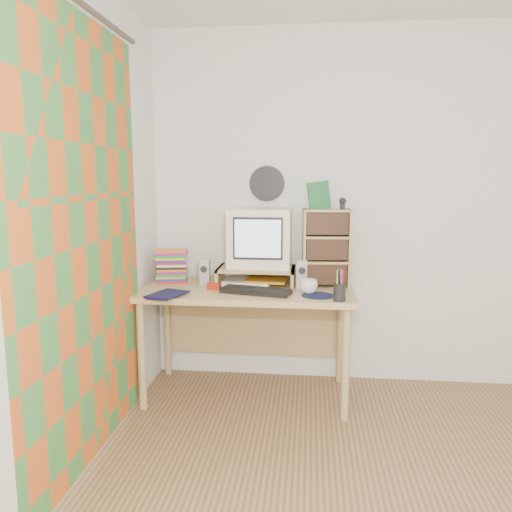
% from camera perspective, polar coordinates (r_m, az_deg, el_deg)
% --- Properties ---
extents(back_wall, '(3.50, 0.00, 3.50)m').
position_cam_1_polar(back_wall, '(3.65, 16.07, 5.10)').
color(back_wall, silver).
rests_on(back_wall, floor).
extents(left_wall, '(0.00, 3.50, 3.50)m').
position_cam_1_polar(left_wall, '(2.17, -25.26, 2.07)').
color(left_wall, silver).
rests_on(left_wall, floor).
extents(curtain, '(0.00, 2.20, 2.20)m').
position_cam_1_polar(curtain, '(2.58, -18.83, 1.21)').
color(curtain, '#CF5A1D').
rests_on(curtain, left_wall).
extents(wall_disc, '(0.25, 0.02, 0.25)m').
position_cam_1_polar(wall_disc, '(3.58, 1.26, 8.27)').
color(wall_disc, black).
rests_on(wall_disc, back_wall).
extents(desk, '(1.40, 0.70, 0.75)m').
position_cam_1_polar(desk, '(3.42, -0.88, -5.60)').
color(desk, tan).
rests_on(desk, floor).
extents(monitor_riser, '(0.52, 0.30, 0.12)m').
position_cam_1_polar(monitor_riser, '(3.39, 0.02, -1.73)').
color(monitor_riser, tan).
rests_on(monitor_riser, desk).
extents(crt_monitor, '(0.42, 0.42, 0.40)m').
position_cam_1_polar(crt_monitor, '(3.41, 0.49, 2.14)').
color(crt_monitor, white).
rests_on(crt_monitor, monitor_riser).
extents(speaker_left, '(0.07, 0.07, 0.18)m').
position_cam_1_polar(speaker_left, '(3.40, -5.86, -1.85)').
color(speaker_left, '#A4A4A9').
rests_on(speaker_left, desk).
extents(speaker_right, '(0.07, 0.07, 0.19)m').
position_cam_1_polar(speaker_right, '(3.32, 5.28, -2.04)').
color(speaker_right, '#A4A4A9').
rests_on(speaker_right, desk).
extents(keyboard, '(0.46, 0.25, 0.03)m').
position_cam_1_polar(keyboard, '(3.16, -0.02, -4.02)').
color(keyboard, black).
rests_on(keyboard, desk).
extents(dvd_stack, '(0.23, 0.18, 0.29)m').
position_cam_1_polar(dvd_stack, '(3.53, -9.56, -0.58)').
color(dvd_stack, brown).
rests_on(dvd_stack, desk).
extents(cd_rack, '(0.32, 0.19, 0.52)m').
position_cam_1_polar(cd_rack, '(3.37, 8.01, 0.93)').
color(cd_rack, tan).
rests_on(cd_rack, desk).
extents(mug, '(0.14, 0.14, 0.09)m').
position_cam_1_polar(mug, '(3.17, 6.03, -3.48)').
color(mug, white).
rests_on(mug, desk).
extents(diary, '(0.26, 0.22, 0.04)m').
position_cam_1_polar(diary, '(3.18, -11.43, -3.99)').
color(diary, '#0F103A').
rests_on(diary, desk).
extents(mousepad, '(0.25, 0.25, 0.00)m').
position_cam_1_polar(mousepad, '(3.12, 7.09, -4.51)').
color(mousepad, black).
rests_on(mousepad, desk).
extents(pen_cup, '(0.08, 0.08, 0.15)m').
position_cam_1_polar(pen_cup, '(3.00, 9.52, -3.73)').
color(pen_cup, black).
rests_on(pen_cup, desk).
extents(papers, '(0.35, 0.27, 0.04)m').
position_cam_1_polar(papers, '(3.43, -0.09, -2.85)').
color(papers, white).
rests_on(papers, desk).
extents(red_box, '(0.09, 0.06, 0.04)m').
position_cam_1_polar(red_box, '(3.28, -4.81, -3.47)').
color(red_box, '#B22313').
rests_on(red_box, desk).
extents(game_box, '(0.14, 0.06, 0.18)m').
position_cam_1_polar(game_box, '(3.34, 7.19, 6.90)').
color(game_box, '#1C6232').
rests_on(game_box, cd_rack).
extents(webcam, '(0.05, 0.05, 0.08)m').
position_cam_1_polar(webcam, '(3.33, 9.87, 5.94)').
color(webcam, black).
rests_on(webcam, cd_rack).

